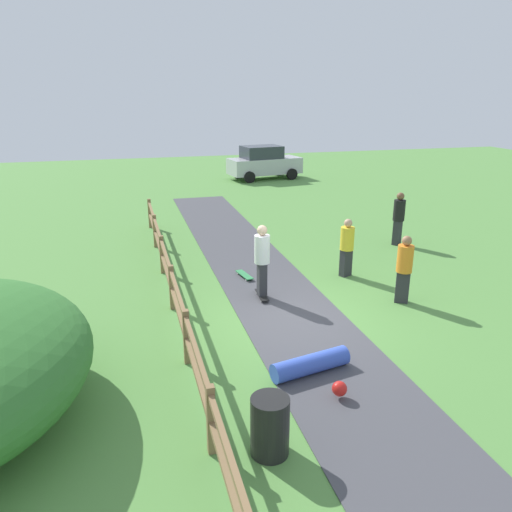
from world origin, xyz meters
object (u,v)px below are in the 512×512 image
skateboard_loose (244,275)px  parked_car_silver (264,163)px  skater_riding (262,258)px  bystander_orange (404,266)px  skater_fallen (313,366)px  trash_bin (270,426)px  bystander_black (399,216)px  bystander_yellow (347,245)px

skateboard_loose → parked_car_silver: (5.06, 15.56, 0.87)m
skater_riding → bystander_orange: (3.25, -1.13, -0.14)m
skater_fallen → trash_bin: bearing=-127.6°
skater_riding → bystander_orange: size_ratio=1.11×
bystander_black → bystander_orange: 4.98m
bystander_yellow → skater_fallen: bearing=-121.2°
skater_riding → bystander_orange: 3.45m
trash_bin → skater_riding: (1.43, 5.42, 0.62)m
bystander_yellow → trash_bin: bearing=-123.1°
parked_car_silver → trash_bin: bearing=-105.9°
skater_riding → trash_bin: bearing=-104.8°
skater_fallen → skateboard_loose: bearing=89.9°
skater_fallen → skateboard_loose: skater_fallen is taller
bystander_yellow → parked_car_silver: bearing=82.0°
parked_car_silver → bystander_orange: bearing=-95.4°
skater_fallen → bystander_black: bearing=50.2°
bystander_yellow → bystander_orange: bystander_orange is taller
bystander_yellow → skateboard_loose: bearing=168.1°
bystander_yellow → skater_riding: bearing=-161.1°
trash_bin → bystander_yellow: 7.59m
skater_riding → skater_fallen: skater_riding is taller
bystander_black → parked_car_silver: bearing=92.8°
skater_riding → bystander_yellow: (2.71, 0.93, -0.17)m
trash_bin → skateboard_loose: (1.35, 6.94, -0.36)m
skater_riding → bystander_black: (5.67, 3.23, -0.09)m
skater_fallen → bystander_yellow: 5.43m
trash_bin → skateboard_loose: size_ratio=1.09×
skater_fallen → skater_riding: bearing=88.7°
trash_bin → bystander_orange: 6.38m
bystander_black → skater_riding: bearing=-150.3°
bystander_black → bystander_yellow: bearing=-142.1°
bystander_orange → skater_fallen: bearing=-142.6°
skater_fallen → bystander_yellow: (2.79, 4.61, 0.70)m
trash_bin → skater_riding: 5.64m
skateboard_loose → bystander_orange: bystander_orange is taller
skateboard_loose → bystander_black: 6.06m
skater_riding → skater_fallen: 3.78m
skater_riding → bystander_black: size_ratio=1.05×
skater_fallen → bystander_yellow: size_ratio=0.96×
skateboard_loose → trash_bin: bearing=-101.0°
skater_riding → bystander_orange: skater_riding is taller
bystander_orange → parked_car_silver: size_ratio=0.39×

